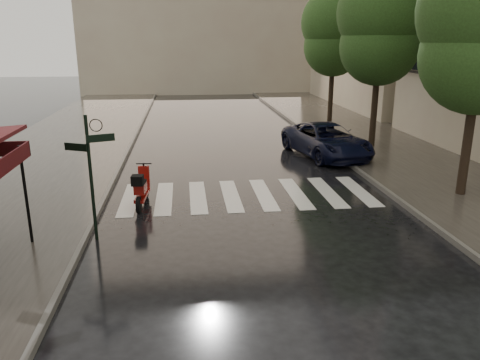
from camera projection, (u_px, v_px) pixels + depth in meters
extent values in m
plane|color=black|center=(134.00, 300.00, 8.88)|extent=(120.00, 120.00, 0.00)
cube|color=#38332D|center=(53.00, 156.00, 19.77)|extent=(6.00, 60.00, 0.12)
cube|color=#38332D|center=(387.00, 147.00, 21.45)|extent=(5.50, 60.00, 0.12)
cube|color=#595651|center=(127.00, 153.00, 20.11)|extent=(0.12, 60.00, 0.16)
cube|color=#595651|center=(328.00, 148.00, 21.12)|extent=(0.12, 60.00, 0.16)
cube|color=silver|center=(130.00, 199.00, 14.51)|extent=(0.50, 3.20, 0.01)
cube|color=silver|center=(164.00, 198.00, 14.63)|extent=(0.50, 3.20, 0.01)
cube|color=silver|center=(198.00, 197.00, 14.75)|extent=(0.50, 3.20, 0.01)
cube|color=silver|center=(231.00, 195.00, 14.87)|extent=(0.50, 3.20, 0.01)
cube|color=silver|center=(263.00, 194.00, 14.99)|extent=(0.50, 3.20, 0.01)
cube|color=silver|center=(296.00, 193.00, 15.11)|extent=(0.50, 3.20, 0.01)
cube|color=silver|center=(327.00, 192.00, 15.23)|extent=(0.50, 3.20, 0.01)
cube|color=silver|center=(358.00, 191.00, 15.34)|extent=(0.50, 3.20, 0.01)
cylinder|color=black|center=(26.00, 195.00, 10.83)|extent=(0.07, 0.07, 2.35)
cylinder|color=black|center=(91.00, 179.00, 11.16)|extent=(0.08, 0.08, 3.10)
cube|color=black|center=(101.00, 138.00, 10.90)|extent=(0.62, 0.26, 0.18)
cube|color=black|center=(76.00, 147.00, 10.89)|extent=(0.56, 0.29, 0.18)
cylinder|color=black|center=(470.00, 126.00, 14.09)|extent=(0.28, 0.28, 4.26)
sphere|color=#1F3814|center=(480.00, 56.00, 13.50)|extent=(3.40, 3.40, 3.40)
cylinder|color=black|center=(375.00, 96.00, 20.70)|extent=(0.28, 0.28, 4.48)
sphere|color=#1F3814|center=(379.00, 46.00, 20.09)|extent=(3.40, 3.40, 3.40)
sphere|color=#1F3814|center=(382.00, 12.00, 19.70)|extent=(3.80, 3.80, 3.80)
cylinder|color=black|center=(331.00, 84.00, 27.40)|extent=(0.28, 0.28, 4.37)
sphere|color=#1F3814|center=(333.00, 46.00, 26.80)|extent=(3.40, 3.40, 3.40)
sphere|color=#1F3814|center=(335.00, 22.00, 26.42)|extent=(3.80, 3.80, 3.80)
cylinder|color=black|center=(139.00, 205.00, 13.30)|extent=(0.14, 0.49, 0.49)
cylinder|color=black|center=(146.00, 191.00, 14.52)|extent=(0.14, 0.49, 0.49)
cube|color=maroon|center=(142.00, 195.00, 13.91)|extent=(0.39, 1.34, 0.10)
cube|color=maroon|center=(140.00, 188.00, 13.58)|extent=(0.35, 0.58, 0.28)
cube|color=maroon|center=(144.00, 178.00, 14.24)|extent=(0.33, 0.15, 0.76)
cylinder|color=black|center=(144.00, 164.00, 14.21)|extent=(0.47, 0.08, 0.04)
cube|color=black|center=(137.00, 180.00, 13.12)|extent=(0.35, 0.33, 0.28)
imported|color=black|center=(326.00, 140.00, 19.77)|extent=(3.25, 5.31, 1.37)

